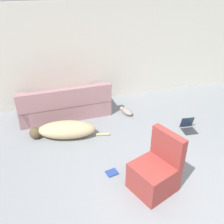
{
  "coord_description": "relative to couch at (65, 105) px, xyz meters",
  "views": [
    {
      "loc": [
        -1.78,
        -2.11,
        2.98
      ],
      "look_at": [
        -0.5,
        1.86,
        0.63
      ],
      "focal_mm": 40.0,
      "sensor_mm": 36.0,
      "label": 1
    }
  ],
  "objects": [
    {
      "name": "ground_plane",
      "position": [
        1.25,
        -3.13,
        -0.26
      ],
      "size": [
        20.0,
        20.0,
        0.0
      ],
      "primitive_type": "plane",
      "color": "gray"
    },
    {
      "name": "wall_back",
      "position": [
        1.25,
        0.6,
        0.97
      ],
      "size": [
        7.57,
        0.06,
        2.45
      ],
      "color": "beige",
      "rests_on": "ground_plane"
    },
    {
      "name": "couch",
      "position": [
        0.0,
        0.0,
        0.0
      ],
      "size": [
        2.07,
        0.86,
        0.8
      ],
      "rotation": [
        0.0,
        0.0,
        3.16
      ],
      "color": "#A3757A",
      "rests_on": "ground_plane"
    },
    {
      "name": "dog",
      "position": [
        -0.14,
        -0.91,
        -0.09
      ],
      "size": [
        1.62,
        0.74,
        0.35
      ],
      "rotation": [
        0.0,
        0.0,
        2.89
      ],
      "color": "tan",
      "rests_on": "ground_plane"
    },
    {
      "name": "cat",
      "position": [
        1.4,
        -0.39,
        -0.19
      ],
      "size": [
        0.26,
        0.55,
        0.14
      ],
      "rotation": [
        0.0,
        0.0,
        1.81
      ],
      "color": "gray",
      "rests_on": "ground_plane"
    },
    {
      "name": "laptop_open",
      "position": [
        2.42,
        -1.43,
        -0.17
      ],
      "size": [
        0.32,
        0.35,
        0.26
      ],
      "rotation": [
        0.0,
        0.0,
        -0.12
      ],
      "color": "#2D2D33",
      "rests_on": "ground_plane"
    },
    {
      "name": "book_blue",
      "position": [
        0.44,
        -2.22,
        -0.24
      ],
      "size": [
        0.21,
        0.19,
        0.02
      ],
      "rotation": [
        0.0,
        0.0,
        0.19
      ],
      "color": "#28428E",
      "rests_on": "ground_plane"
    },
    {
      "name": "side_chair",
      "position": [
        0.99,
        -2.72,
        0.06
      ],
      "size": [
        0.78,
        0.76,
        0.95
      ],
      "rotation": [
        0.0,
        0.0,
        5.05
      ],
      "color": "#993833",
      "rests_on": "ground_plane"
    }
  ]
}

